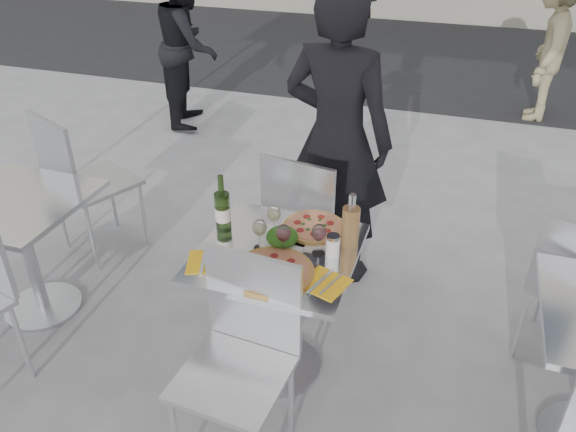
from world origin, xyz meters
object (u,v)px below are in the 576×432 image
(main_table, at_px, (278,286))
(sugar_shaker, at_px, (333,246))
(side_table_left, at_px, (23,233))
(wineglass_white_b, at_px, (274,214))
(chair_far, at_px, (306,216))
(pedestrian_a, at_px, (188,45))
(napkin_left, at_px, (207,261))
(wineglass_white_a, at_px, (260,229))
(wine_bottle, at_px, (223,209))
(pizza_far, at_px, (314,228))
(napkin_right, at_px, (325,283))
(wineglass_red_a, at_px, (283,234))
(chair_near, at_px, (243,345))
(carafe, at_px, (350,228))
(pedestrian_b, at_px, (547,45))
(woman_diner, at_px, (337,140))
(wineglass_red_b, at_px, (319,234))
(pizza_near, at_px, (273,271))
(side_chair_lfar, at_px, (78,175))
(salad_plate, at_px, (282,238))

(main_table, bearing_deg, sugar_shaker, 9.92)
(side_table_left, distance_m, wineglass_white_b, 1.48)
(main_table, xyz_separation_m, chair_far, (-0.05, 0.62, 0.03))
(chair_far, bearing_deg, wineglass_white_b, 97.67)
(side_table_left, relative_size, pedestrian_a, 0.47)
(wineglass_white_b, bearing_deg, sugar_shaker, -15.49)
(napkin_left, bearing_deg, wineglass_white_a, 23.91)
(pedestrian_a, bearing_deg, wine_bottle, -167.31)
(pizza_far, height_order, napkin_left, pizza_far)
(napkin_right, bearing_deg, wineglass_red_a, 165.74)
(chair_near, bearing_deg, napkin_left, 140.65)
(carafe, xyz_separation_m, wineglass_red_a, (-0.28, -0.13, -0.01))
(chair_far, xyz_separation_m, wineglass_white_b, (-0.02, -0.49, 0.29))
(side_table_left, relative_size, pedestrian_b, 0.49)
(pedestrian_b, xyz_separation_m, pizza_far, (-1.29, -4.03, -0.00))
(pedestrian_b, relative_size, wineglass_white_b, 9.77)
(wineglass_white_a, xyz_separation_m, napkin_right, (0.35, -0.16, -0.11))
(wine_bottle, distance_m, napkin_right, 0.64)
(wineglass_white_b, height_order, wineglass_red_a, same)
(wineglass_white_a, xyz_separation_m, napkin_left, (-0.19, -0.18, -0.11))
(pizza_far, bearing_deg, woman_diner, 95.72)
(wineglass_white_a, height_order, wineglass_red_b, same)
(pedestrian_a, bearing_deg, pizza_far, -160.27)
(main_table, distance_m, pizza_near, 0.28)
(pizza_far, xyz_separation_m, wineglass_white_b, (-0.17, -0.08, 0.09))
(main_table, relative_size, wineglass_red_a, 4.76)
(chair_near, height_order, pizza_far, chair_near)
(side_table_left, xyz_separation_m, carafe, (1.81, 0.11, 0.33))
(side_table_left, height_order, chair_near, chair_near)
(pedestrian_a, xyz_separation_m, wineglass_white_b, (1.92, -2.88, 0.06))
(carafe, bearing_deg, pizza_near, -133.87)
(pedestrian_a, height_order, napkin_left, pedestrian_a)
(woman_diner, relative_size, wine_bottle, 6.20)
(side_chair_lfar, height_order, napkin_left, side_chair_lfar)
(main_table, xyz_separation_m, salad_plate, (0.00, 0.05, 0.25))
(woman_diner, distance_m, pizza_far, 0.75)
(side_chair_lfar, height_order, sugar_shaker, side_chair_lfar)
(pedestrian_a, bearing_deg, pizza_near, -164.69)
(pizza_near, height_order, wine_bottle, wine_bottle)
(side_table_left, distance_m, woman_diner, 1.85)
(pizza_far, relative_size, sugar_shaker, 3.18)
(pedestrian_b, bearing_deg, pizza_near, -12.31)
(wine_bottle, xyz_separation_m, napkin_left, (0.04, -0.27, -0.11))
(main_table, xyz_separation_m, side_table_left, (-1.50, 0.00, 0.00))
(sugar_shaker, distance_m, napkin_right, 0.22)
(pizza_far, xyz_separation_m, wine_bottle, (-0.42, -0.13, 0.10))
(chair_near, bearing_deg, chair_far, 97.10)
(side_chair_lfar, bearing_deg, wineglass_white_a, -177.78)
(pedestrian_a, distance_m, napkin_right, 3.90)
(napkin_right, bearing_deg, pedestrian_a, 143.43)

